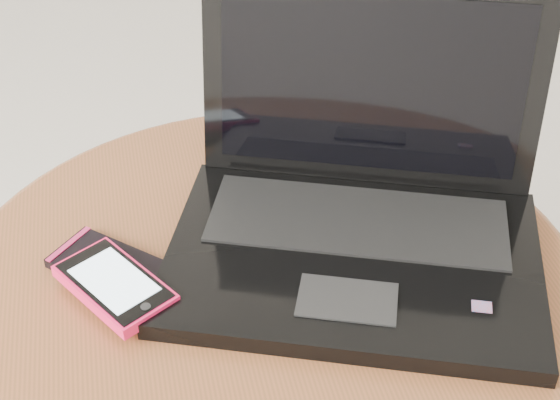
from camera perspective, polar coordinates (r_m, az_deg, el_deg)
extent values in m
cylinder|color=brown|center=(0.79, -0.88, -6.01)|extent=(0.59, 0.59, 0.03)
torus|color=brown|center=(0.79, -0.88, -6.01)|extent=(0.62, 0.62, 0.03)
cube|color=black|center=(0.79, 5.08, -4.21)|extent=(0.42, 0.36, 0.02)
cube|color=black|center=(0.82, 5.41, -1.43)|extent=(0.31, 0.21, 0.00)
cube|color=black|center=(0.73, 4.70, -6.90)|extent=(0.10, 0.08, 0.00)
cube|color=red|center=(0.75, 13.83, -7.20)|extent=(0.02, 0.02, 0.00)
cube|color=black|center=(0.83, 6.33, 8.04)|extent=(0.33, 0.16, 0.21)
cube|color=black|center=(0.83, 6.31, 7.93)|extent=(0.29, 0.14, 0.18)
cube|color=black|center=(0.80, -11.74, -4.49)|extent=(0.12, 0.12, 0.01)
cube|color=#BF2153|center=(0.82, -14.46, -2.97)|extent=(0.04, 0.05, 0.00)
cube|color=#F81A51|center=(0.76, -11.39, -5.85)|extent=(0.11, 0.13, 0.01)
cube|color=black|center=(0.76, -11.45, -5.50)|extent=(0.10, 0.12, 0.00)
cube|color=silver|center=(0.76, -11.46, -5.45)|extent=(0.08, 0.09, 0.00)
cylinder|color=black|center=(0.73, -9.32, -7.31)|extent=(0.01, 0.01, 0.00)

